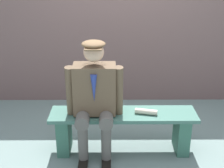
% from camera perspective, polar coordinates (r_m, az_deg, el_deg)
% --- Properties ---
extents(ground_plane, '(30.00, 30.00, 0.00)m').
position_cam_1_polar(ground_plane, '(3.78, 1.96, -11.90)').
color(ground_plane, slate).
extents(bench, '(1.65, 0.39, 0.49)m').
position_cam_1_polar(bench, '(3.61, 2.02, -7.69)').
color(bench, '#3F6B5E').
rests_on(bench, ground).
extents(seated_man, '(0.62, 0.55, 1.33)m').
position_cam_1_polar(seated_man, '(3.38, -3.21, -1.85)').
color(seated_man, brown).
rests_on(seated_man, ground).
extents(rolled_magazine, '(0.25, 0.12, 0.06)m').
position_cam_1_polar(rolled_magazine, '(3.50, 6.23, -5.04)').
color(rolled_magazine, beige).
rests_on(rolled_magazine, bench).
extents(stadium_wall, '(12.00, 0.24, 2.20)m').
position_cam_1_polar(stadium_wall, '(4.79, 1.41, 9.75)').
color(stadium_wall, '#6E5552').
rests_on(stadium_wall, ground).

